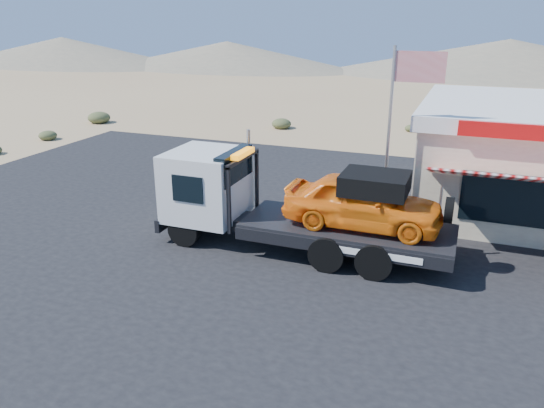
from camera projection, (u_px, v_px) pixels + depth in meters
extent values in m
plane|color=#9D7D59|center=(189.00, 268.00, 15.19)|extent=(120.00, 120.00, 0.00)
cube|color=black|center=(289.00, 239.00, 17.15)|extent=(32.00, 24.00, 0.02)
cylinder|color=black|center=(184.00, 230.00, 16.50)|extent=(1.02, 0.31, 1.02)
cylinder|color=black|center=(214.00, 209.00, 18.30)|extent=(1.02, 0.31, 1.02)
cylinder|color=black|center=(328.00, 253.00, 14.95)|extent=(1.02, 0.56, 1.02)
cylinder|color=black|center=(345.00, 227.00, 16.75)|extent=(1.02, 0.56, 1.02)
cylinder|color=black|center=(375.00, 260.00, 14.50)|extent=(1.02, 0.56, 1.02)
cylinder|color=black|center=(387.00, 233.00, 16.30)|extent=(1.02, 0.56, 1.02)
cube|color=black|center=(311.00, 231.00, 16.07)|extent=(8.40, 1.02, 0.31)
cube|color=silver|center=(207.00, 184.00, 16.88)|extent=(2.25, 2.41, 2.15)
cube|color=black|center=(234.00, 166.00, 16.31)|extent=(0.36, 2.05, 0.92)
cube|color=black|center=(244.00, 190.00, 16.47)|extent=(0.10, 2.25, 2.05)
cube|color=orange|center=(243.00, 153.00, 16.07)|extent=(0.26, 1.23, 0.15)
cube|color=black|center=(347.00, 227.00, 15.60)|extent=(6.15, 2.36, 0.15)
imported|color=orange|center=(363.00, 202.00, 15.17)|extent=(4.51, 1.82, 1.54)
cube|color=black|center=(375.00, 183.00, 14.87)|extent=(1.84, 1.54, 0.56)
cube|color=red|center=(505.00, 131.00, 15.42)|extent=(2.60, 0.12, 0.45)
cylinder|color=#99999E|center=(438.00, 222.00, 15.52)|extent=(0.08, 0.08, 2.20)
cylinder|color=#99999E|center=(388.00, 145.00, 16.54)|extent=(0.10, 0.10, 6.00)
cube|color=#B20C14|center=(420.00, 67.00, 15.48)|extent=(1.50, 0.02, 0.90)
ellipsoid|color=#404625|center=(48.00, 135.00, 30.74)|extent=(1.03, 1.03, 0.55)
ellipsoid|color=#404625|center=(99.00, 117.00, 35.48)|extent=(1.47, 1.47, 0.79)
ellipsoid|color=#404625|center=(281.00, 123.00, 33.80)|extent=(1.24, 1.24, 0.67)
ellipsoid|color=#404625|center=(412.00, 128.00, 32.89)|extent=(0.84, 0.84, 0.45)
cone|color=#726B59|center=(227.00, 55.00, 71.37)|extent=(36.00, 36.00, 3.50)
cone|color=#726B59|center=(508.00, 58.00, 62.09)|extent=(44.00, 44.00, 4.20)
cone|color=#726B59|center=(63.00, 51.00, 77.11)|extent=(40.00, 40.00, 3.80)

